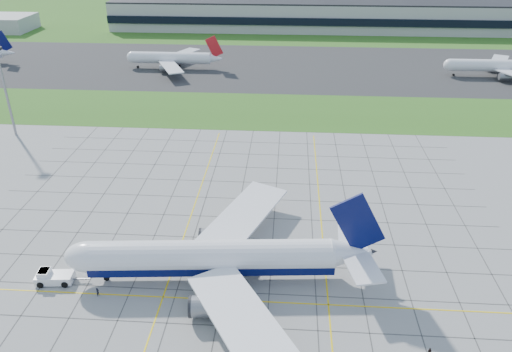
{
  "coord_description": "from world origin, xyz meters",
  "views": [
    {
      "loc": [
        10.27,
        -66.3,
        57.69
      ],
      "look_at": [
        3.69,
        30.05,
        7.0
      ],
      "focal_mm": 35.0,
      "sensor_mm": 36.0,
      "label": 1
    }
  ],
  "objects": [
    {
      "name": "crew_near",
      "position": [
        -21.12,
        -2.41,
        0.82
      ],
      "size": [
        0.49,
        0.65,
        1.63
      ],
      "primitive_type": "imported",
      "rotation": [
        0.0,
        0.0,
        1.4
      ],
      "color": "black",
      "rests_on": "ground"
    },
    {
      "name": "distant_jet_1",
      "position": [
        -38.86,
        138.84,
        4.49
      ],
      "size": [
        38.6,
        42.66,
        14.08
      ],
      "color": "white",
      "rests_on": "ground"
    },
    {
      "name": "light_mast",
      "position": [
        -70.0,
        65.0,
        16.18
      ],
      "size": [
        2.5,
        2.5,
        25.6
      ],
      "color": "gray",
      "rests_on": "ground"
    },
    {
      "name": "distant_jet_2",
      "position": [
        95.27,
        135.64,
        4.49
      ],
      "size": [
        47.08,
        42.66,
        14.08
      ],
      "color": "white",
      "rests_on": "ground"
    },
    {
      "name": "asphalt_taxiway",
      "position": [
        0.0,
        145.0,
        0.03
      ],
      "size": [
        700.0,
        75.0,
        0.04
      ],
      "primitive_type": "cube",
      "color": "#383838",
      "rests_on": "ground"
    },
    {
      "name": "ground",
      "position": [
        0.0,
        0.0,
        0.0
      ],
      "size": [
        1400.0,
        1400.0,
        0.0
      ],
      "primitive_type": "plane",
      "color": "#9D9D97",
      "rests_on": "ground"
    },
    {
      "name": "terminal",
      "position": [
        40.0,
        229.87,
        7.89
      ],
      "size": [
        260.0,
        43.0,
        15.8
      ],
      "color": "#B7B7B2",
      "rests_on": "ground"
    },
    {
      "name": "pushback_tug",
      "position": [
        -30.19,
        0.55,
        1.15
      ],
      "size": [
        9.41,
        3.73,
        2.59
      ],
      "rotation": [
        0.0,
        0.0,
        0.09
      ],
      "color": "white",
      "rests_on": "ground"
    },
    {
      "name": "airliner",
      "position": [
        -1.79,
        3.3,
        4.78
      ],
      "size": [
        55.5,
        56.04,
        17.47
      ],
      "rotation": [
        0.0,
        0.0,
        0.09
      ],
      "color": "white",
      "rests_on": "ground"
    },
    {
      "name": "grass_median",
      "position": [
        0.0,
        90.0,
        0.02
      ],
      "size": [
        700.0,
        35.0,
        0.04
      ],
      "primitive_type": "cube",
      "color": "#32621C",
      "rests_on": "ground"
    },
    {
      "name": "grass_far",
      "position": [
        0.0,
        255.0,
        0.02
      ],
      "size": [
        700.0,
        145.0,
        0.04
      ],
      "primitive_type": "cube",
      "color": "#32621C",
      "rests_on": "ground"
    },
    {
      "name": "crew_far",
      "position": [
        32.12,
        -12.01,
        0.77
      ],
      "size": [
        0.94,
        0.86,
        1.55
      ],
      "primitive_type": "imported",
      "rotation": [
        0.0,
        0.0,
        -0.46
      ],
      "color": "black",
      "rests_on": "ground"
    },
    {
      "name": "apron_markings",
      "position": [
        0.43,
        11.09,
        0.02
      ],
      "size": [
        120.0,
        130.0,
        0.03
      ],
      "color": "#474744",
      "rests_on": "ground"
    }
  ]
}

